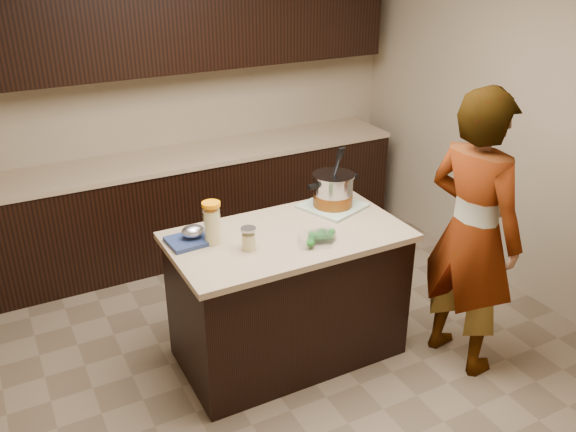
# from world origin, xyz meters

# --- Properties ---
(ground_plane) EXTENTS (4.00, 4.00, 0.00)m
(ground_plane) POSITION_xyz_m (0.00, 0.00, 0.00)
(ground_plane) COLOR brown
(ground_plane) RESTS_ON ground
(room_shell) EXTENTS (4.04, 4.04, 2.72)m
(room_shell) POSITION_xyz_m (0.00, 0.00, 1.71)
(room_shell) COLOR tan
(room_shell) RESTS_ON ground
(back_cabinets) EXTENTS (3.60, 0.63, 2.33)m
(back_cabinets) POSITION_xyz_m (0.00, 1.74, 0.94)
(back_cabinets) COLOR black
(back_cabinets) RESTS_ON ground
(island) EXTENTS (1.46, 0.81, 0.90)m
(island) POSITION_xyz_m (0.00, 0.00, 0.45)
(island) COLOR black
(island) RESTS_ON ground
(dish_towel) EXTENTS (0.46, 0.46, 0.02)m
(dish_towel) POSITION_xyz_m (0.45, 0.21, 0.91)
(dish_towel) COLOR #629167
(dish_towel) RESTS_ON island
(stock_pot) EXTENTS (0.39, 0.30, 0.40)m
(stock_pot) POSITION_xyz_m (0.45, 0.21, 1.01)
(stock_pot) COLOR #B7B7BC
(stock_pot) RESTS_ON dish_towel
(lemonade_pitcher) EXTENTS (0.13, 0.13, 0.26)m
(lemonade_pitcher) POSITION_xyz_m (-0.45, 0.10, 1.02)
(lemonade_pitcher) COLOR #D3C881
(lemonade_pitcher) RESTS_ON island
(mason_jar) EXTENTS (0.10, 0.10, 0.15)m
(mason_jar) POSITION_xyz_m (-0.30, -0.07, 0.97)
(mason_jar) COLOR #D3C881
(mason_jar) RESTS_ON island
(broccoli_tub_left) EXTENTS (0.11, 0.11, 0.05)m
(broccoli_tub_left) POSITION_xyz_m (0.10, -0.17, 0.92)
(broccoli_tub_left) COLOR silver
(broccoli_tub_left) RESTS_ON island
(broccoli_tub_right) EXTENTS (0.15, 0.15, 0.06)m
(broccoli_tub_right) POSITION_xyz_m (0.17, -0.18, 0.93)
(broccoli_tub_right) COLOR silver
(broccoli_tub_right) RESTS_ON island
(broccoli_tub_rect) EXTENTS (0.22, 0.19, 0.07)m
(broccoli_tub_rect) POSITION_xyz_m (0.08, -0.20, 0.93)
(broccoli_tub_rect) COLOR silver
(broccoli_tub_rect) RESTS_ON island
(blue_tray) EXTENTS (0.28, 0.23, 0.10)m
(blue_tray) POSITION_xyz_m (-0.56, 0.17, 0.94)
(blue_tray) COLOR navy
(blue_tray) RESTS_ON island
(person) EXTENTS (0.53, 0.73, 1.83)m
(person) POSITION_xyz_m (0.98, -0.55, 0.92)
(person) COLOR gray
(person) RESTS_ON ground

